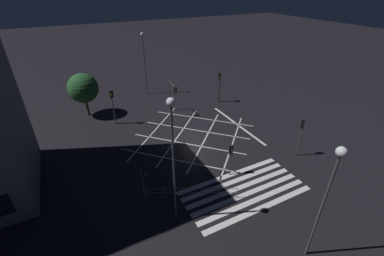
{
  "coord_description": "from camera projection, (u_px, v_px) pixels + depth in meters",
  "views": [
    {
      "loc": [
        -11.53,
        -22.67,
        15.81
      ],
      "look_at": [
        0.0,
        0.0,
        1.18
      ],
      "focal_mm": 24.0,
      "sensor_mm": 36.0,
      "label": 1
    }
  ],
  "objects": [
    {
      "name": "ground_plane",
      "position": [
        192.0,
        137.0,
        29.93
      ],
      "size": [
        200.0,
        200.0,
        0.0
      ],
      "primitive_type": "plane",
      "color": "black"
    },
    {
      "name": "road_markings",
      "position": [
        225.0,
        166.0,
        25.17
      ],
      "size": [
        16.09,
        20.47,
        0.01
      ],
      "color": "silver",
      "rests_on": "ground_plane"
    },
    {
      "name": "traffic_light_median_north",
      "position": [
        173.0,
        92.0,
        33.67
      ],
      "size": [
        0.36,
        2.48,
        4.3
      ],
      "rotation": [
        0.0,
        0.0,
        -1.57
      ],
      "color": "#424244",
      "rests_on": "ground_plane"
    },
    {
      "name": "traffic_light_se_cross",
      "position": [
        301.0,
        130.0,
        25.32
      ],
      "size": [
        0.36,
        0.39,
        4.22
      ],
      "rotation": [
        0.0,
        0.0,
        1.57
      ],
      "color": "#424244",
      "rests_on": "ground_plane"
    },
    {
      "name": "traffic_light_median_south",
      "position": [
        231.0,
        154.0,
        23.04
      ],
      "size": [
        0.36,
        0.39,
        3.26
      ],
      "rotation": [
        0.0,
        0.0,
        1.57
      ],
      "color": "#424244",
      "rests_on": "ground_plane"
    },
    {
      "name": "traffic_light_ne_cross",
      "position": [
        219.0,
        81.0,
        36.88
      ],
      "size": [
        0.36,
        0.39,
        4.56
      ],
      "rotation": [
        0.0,
        0.0,
        -1.57
      ],
      "color": "#424244",
      "rests_on": "ground_plane"
    },
    {
      "name": "traffic_light_ne_main",
      "position": [
        220.0,
        82.0,
        37.05
      ],
      "size": [
        0.39,
        0.36,
        4.4
      ],
      "rotation": [
        0.0,
        0.0,
        3.14
      ],
      "color": "#424244",
      "rests_on": "ground_plane"
    },
    {
      "name": "traffic_light_nw_cross",
      "position": [
        112.0,
        101.0,
        31.02
      ],
      "size": [
        0.36,
        0.39,
        4.55
      ],
      "rotation": [
        0.0,
        0.0,
        -1.57
      ],
      "color": "#424244",
      "rests_on": "ground_plane"
    },
    {
      "name": "traffic_light_sw_main",
      "position": [
        144.0,
        180.0,
        19.47
      ],
      "size": [
        0.39,
        0.36,
        3.69
      ],
      "color": "#424244",
      "rests_on": "ground_plane"
    },
    {
      "name": "traffic_light_nw_main",
      "position": [
        113.0,
        100.0,
        31.0
      ],
      "size": [
        0.39,
        0.36,
        4.59
      ],
      "color": "#424244",
      "rests_on": "ground_plane"
    },
    {
      "name": "street_lamp_east",
      "position": [
        144.0,
        55.0,
        38.33
      ],
      "size": [
        0.47,
        0.47,
        9.38
      ],
      "color": "#424244",
      "rests_on": "ground_plane"
    },
    {
      "name": "street_lamp_west",
      "position": [
        331.0,
        180.0,
        13.96
      ],
      "size": [
        0.58,
        0.58,
        8.57
      ],
      "color": "#424244",
      "rests_on": "ground_plane"
    },
    {
      "name": "street_lamp_far",
      "position": [
        172.0,
        139.0,
        16.23
      ],
      "size": [
        0.56,
        0.56,
        9.96
      ],
      "color": "#424244",
      "rests_on": "ground_plane"
    },
    {
      "name": "street_tree_near",
      "position": [
        83.0,
        88.0,
        32.86
      ],
      "size": [
        3.8,
        3.8,
        5.76
      ],
      "color": "brown",
      "rests_on": "ground_plane"
    },
    {
      "name": "pedestrian_railing",
      "position": [
        192.0,
        192.0,
        21.2
      ],
      "size": [
        6.68,
        3.42,
        1.05
      ],
      "rotation": [
        0.0,
        0.0,
        -0.47
      ],
      "color": "gray",
      "rests_on": "ground_plane"
    }
  ]
}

